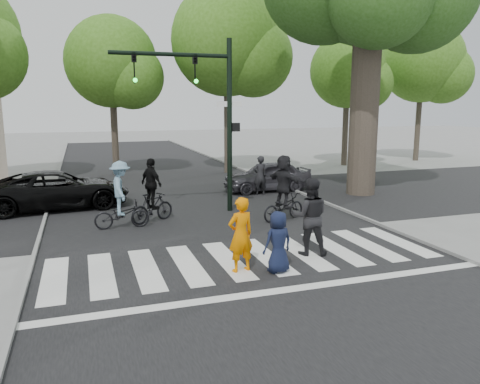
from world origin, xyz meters
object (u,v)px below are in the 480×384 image
object	(u,v)px
cyclist_mid	(152,196)
car_suv	(58,190)
pedestrian_woman	(241,235)
car_grey	(267,176)
pedestrian_adult	(310,217)
pedestrian_child	(278,242)
cyclist_right	(284,191)
traffic_signal	(206,101)
cyclist_left	(121,200)

from	to	relation	value
cyclist_mid	car_suv	size ratio (longest dim) A/B	0.41
pedestrian_woman	cyclist_mid	world-z (taller)	cyclist_mid
cyclist_mid	car_grey	size ratio (longest dim) A/B	0.54
pedestrian_woman	pedestrian_adult	bearing A→B (deg)	-175.07
pedestrian_child	cyclist_right	size ratio (longest dim) A/B	0.66
pedestrian_woman	car_suv	size ratio (longest dim) A/B	0.34
pedestrian_child	traffic_signal	bearing A→B (deg)	-99.79
traffic_signal	car_grey	xyz separation A→B (m)	(3.63, 3.26, -3.24)
cyclist_mid	cyclist_right	size ratio (longest dim) A/B	0.96
pedestrian_child	cyclist_left	size ratio (longest dim) A/B	0.68
cyclist_mid	car_suv	bearing A→B (deg)	133.19
traffic_signal	car_grey	size ratio (longest dim) A/B	1.54
traffic_signal	cyclist_right	size ratio (longest dim) A/B	2.76
car_suv	cyclist_mid	bearing A→B (deg)	-142.87
pedestrian_child	pedestrian_adult	distance (m)	1.62
pedestrian_adult	cyclist_mid	size ratio (longest dim) A/B	0.94
pedestrian_child	cyclist_left	world-z (taller)	cyclist_left
pedestrian_adult	car_suv	bearing A→B (deg)	-31.00
pedestrian_woman	cyclist_right	size ratio (longest dim) A/B	0.80
car_suv	car_grey	xyz separation A→B (m)	(8.65, 0.86, -0.04)
cyclist_mid	car_suv	distance (m)	4.36
cyclist_right	car_grey	size ratio (longest dim) A/B	0.56
cyclist_left	pedestrian_child	bearing A→B (deg)	-59.28
traffic_signal	cyclist_mid	size ratio (longest dim) A/B	2.86
pedestrian_woman	cyclist_mid	size ratio (longest dim) A/B	0.83
pedestrian_woman	car_suv	distance (m)	9.44
cyclist_left	cyclist_right	world-z (taller)	cyclist_right
pedestrian_woman	pedestrian_child	xyz separation A→B (m)	(0.78, -0.33, -0.16)
cyclist_left	car_grey	distance (m)	8.07
traffic_signal	cyclist_left	bearing A→B (deg)	-157.65
car_suv	car_grey	world-z (taller)	car_suv
traffic_signal	pedestrian_child	world-z (taller)	traffic_signal
cyclist_mid	cyclist_right	world-z (taller)	cyclist_right
traffic_signal	car_grey	bearing A→B (deg)	41.97
traffic_signal	cyclist_mid	bearing A→B (deg)	-159.34
cyclist_mid	car_suv	xyz separation A→B (m)	(-2.98, 3.18, -0.16)
pedestrian_child	cyclist_mid	bearing A→B (deg)	-79.72
pedestrian_child	car_suv	bearing A→B (deg)	-69.91
cyclist_right	pedestrian_woman	bearing A→B (deg)	-125.09
cyclist_left	cyclist_right	distance (m)	5.20
cyclist_right	car_suv	size ratio (longest dim) A/B	0.43
pedestrian_woman	cyclist_mid	bearing A→B (deg)	-88.86
pedestrian_adult	pedestrian_woman	bearing A→B (deg)	37.23
pedestrian_woman	car_grey	bearing A→B (deg)	-127.60
pedestrian_woman	car_grey	xyz separation A→B (m)	(4.43, 9.30, -0.21)
cyclist_right	car_grey	bearing A→B (deg)	73.59
cyclist_mid	pedestrian_adult	bearing A→B (deg)	-54.50
pedestrian_child	cyclist_mid	xyz separation A→B (m)	(-2.03, 5.59, 0.15)
pedestrian_woman	traffic_signal	bearing A→B (deg)	-109.69
traffic_signal	pedestrian_adult	bearing A→B (deg)	-76.86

